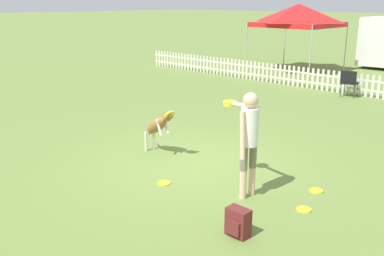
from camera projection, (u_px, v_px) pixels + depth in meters
ground_plane at (192, 162)px, 8.43m from camera, size 240.00×240.00×0.00m
handler_person at (248, 132)px, 6.67m from camera, size 0.95×0.77×1.72m
leaping_dog at (158, 125)px, 8.69m from camera, size 1.12×0.37×1.01m
frisbee_near_handler at (164, 183)px, 7.41m from camera, size 0.22×0.22×0.02m
frisbee_near_dog at (304, 209)px, 6.47m from camera, size 0.22×0.22×0.02m
frisbee_midfield at (316, 191)px, 7.11m from camera, size 0.22×0.22×0.02m
backpack_on_grass at (238, 223)px, 5.72m from camera, size 0.32×0.23×0.40m
picket_fence at (367, 86)px, 14.08m from camera, size 20.99×0.04×0.75m
folding_chair_blue_left at (349, 81)px, 13.99m from camera, size 0.59×0.60×0.89m
canopy_tent_main at (298, 15)px, 18.55m from camera, size 3.19×3.19×2.96m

